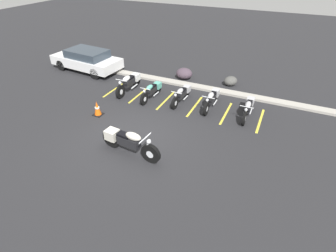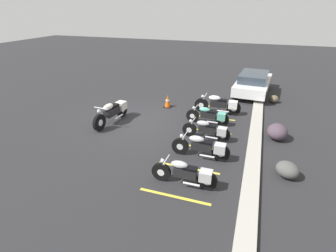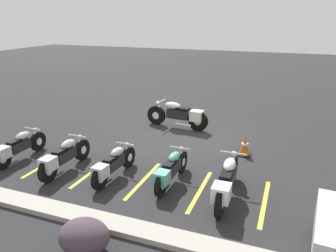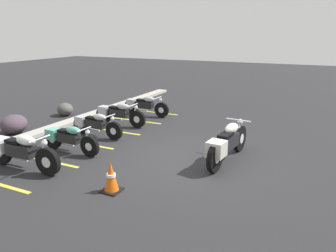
{
  "view_description": "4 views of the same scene",
  "coord_description": "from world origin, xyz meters",
  "px_view_note": "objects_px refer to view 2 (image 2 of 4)",
  "views": [
    {
      "loc": [
        4.71,
        -7.01,
        6.1
      ],
      "look_at": [
        1.14,
        0.75,
        0.42
      ],
      "focal_mm": 28.0,
      "sensor_mm": 36.0,
      "label": 1
    },
    {
      "loc": [
        9.95,
        5.14,
        4.93
      ],
      "look_at": [
        1.13,
        2.08,
        0.6
      ],
      "focal_mm": 28.0,
      "sensor_mm": 36.0,
      "label": 2
    },
    {
      "loc": [
        -3.47,
        10.21,
        4.02
      ],
      "look_at": [
        -0.22,
        1.7,
        0.95
      ],
      "focal_mm": 35.0,
      "sensor_mm": 36.0,
      "label": 3
    },
    {
      "loc": [
        -7.53,
        -3.0,
        3.25
      ],
      "look_at": [
        1.42,
        1.36,
        0.4
      ],
      "focal_mm": 35.0,
      "sensor_mm": 36.0,
      "label": 4
    }
  ],
  "objects_px": {
    "motorcycle_cream_featured": "(113,111)",
    "parked_bike_1": "(209,116)",
    "parked_bike_2": "(208,130)",
    "parked_bike_3": "(203,147)",
    "car_white": "(253,83)",
    "traffic_cone": "(168,101)",
    "landscape_rock_1": "(277,132)",
    "parked_bike_4": "(187,173)",
    "landscape_rock_2": "(287,170)",
    "landscape_rock_0": "(274,99)",
    "parked_bike_0": "(220,104)"
  },
  "relations": [
    {
      "from": "motorcycle_cream_featured",
      "to": "parked_bike_1",
      "type": "bearing_deg",
      "value": 111.5
    },
    {
      "from": "parked_bike_2",
      "to": "parked_bike_3",
      "type": "height_order",
      "value": "parked_bike_3"
    },
    {
      "from": "car_white",
      "to": "traffic_cone",
      "type": "height_order",
      "value": "car_white"
    },
    {
      "from": "motorcycle_cream_featured",
      "to": "traffic_cone",
      "type": "xyz_separation_m",
      "value": [
        -2.66,
        1.72,
        -0.2
      ]
    },
    {
      "from": "motorcycle_cream_featured",
      "to": "traffic_cone",
      "type": "relative_size",
      "value": 3.72
    },
    {
      "from": "motorcycle_cream_featured",
      "to": "landscape_rock_1",
      "type": "distance_m",
      "value": 7.11
    },
    {
      "from": "parked_bike_4",
      "to": "landscape_rock_2",
      "type": "xyz_separation_m",
      "value": [
        -1.44,
        2.85,
        -0.17
      ]
    },
    {
      "from": "parked_bike_3",
      "to": "car_white",
      "type": "distance_m",
      "value": 8.36
    },
    {
      "from": "parked_bike_3",
      "to": "landscape_rock_0",
      "type": "relative_size",
      "value": 4.15
    },
    {
      "from": "parked_bike_0",
      "to": "parked_bike_2",
      "type": "relative_size",
      "value": 1.17
    },
    {
      "from": "parked_bike_4",
      "to": "traffic_cone",
      "type": "relative_size",
      "value": 3.04
    },
    {
      "from": "parked_bike_0",
      "to": "parked_bike_4",
      "type": "xyz_separation_m",
      "value": [
        6.08,
        -0.0,
        -0.06
      ]
    },
    {
      "from": "parked_bike_3",
      "to": "landscape_rock_2",
      "type": "distance_m",
      "value": 2.75
    },
    {
      "from": "parked_bike_2",
      "to": "landscape_rock_2",
      "type": "distance_m",
      "value": 3.31
    },
    {
      "from": "parked_bike_1",
      "to": "landscape_rock_0",
      "type": "distance_m",
      "value": 4.92
    },
    {
      "from": "landscape_rock_0",
      "to": "landscape_rock_1",
      "type": "height_order",
      "value": "landscape_rock_1"
    },
    {
      "from": "traffic_cone",
      "to": "landscape_rock_0",
      "type": "bearing_deg",
      "value": 115.72
    },
    {
      "from": "parked_bike_4",
      "to": "parked_bike_0",
      "type": "bearing_deg",
      "value": -90.48
    },
    {
      "from": "parked_bike_2",
      "to": "parked_bike_1",
      "type": "bearing_deg",
      "value": -77.95
    },
    {
      "from": "parked_bike_0",
      "to": "landscape_rock_1",
      "type": "relative_size",
      "value": 2.48
    },
    {
      "from": "parked_bike_4",
      "to": "car_white",
      "type": "relative_size",
      "value": 0.45
    },
    {
      "from": "parked_bike_1",
      "to": "parked_bike_3",
      "type": "xyz_separation_m",
      "value": [
        2.95,
        0.35,
        0.03
      ]
    },
    {
      "from": "parked_bike_3",
      "to": "landscape_rock_2",
      "type": "xyz_separation_m",
      "value": [
        0.24,
        2.73,
        -0.18
      ]
    },
    {
      "from": "parked_bike_3",
      "to": "landscape_rock_2",
      "type": "height_order",
      "value": "parked_bike_3"
    },
    {
      "from": "parked_bike_0",
      "to": "traffic_cone",
      "type": "bearing_deg",
      "value": -1.04
    },
    {
      "from": "landscape_rock_1",
      "to": "traffic_cone",
      "type": "relative_size",
      "value": 1.39
    },
    {
      "from": "parked_bike_3",
      "to": "parked_bike_4",
      "type": "bearing_deg",
      "value": 86.16
    },
    {
      "from": "parked_bike_0",
      "to": "car_white",
      "type": "distance_m",
      "value": 4.12
    },
    {
      "from": "parked_bike_0",
      "to": "parked_bike_1",
      "type": "xyz_separation_m",
      "value": [
        1.44,
        -0.23,
        -0.07
      ]
    },
    {
      "from": "parked_bike_3",
      "to": "parked_bike_1",
      "type": "bearing_deg",
      "value": -82.96
    },
    {
      "from": "motorcycle_cream_featured",
      "to": "parked_bike_1",
      "type": "relative_size",
      "value": 1.26
    },
    {
      "from": "parked_bike_3",
      "to": "landscape_rock_1",
      "type": "xyz_separation_m",
      "value": [
        -2.39,
        2.51,
        -0.12
      ]
    },
    {
      "from": "parked_bike_4",
      "to": "traffic_cone",
      "type": "height_order",
      "value": "parked_bike_4"
    },
    {
      "from": "car_white",
      "to": "landscape_rock_2",
      "type": "xyz_separation_m",
      "value": [
        8.51,
        1.47,
        -0.43
      ]
    },
    {
      "from": "landscape_rock_1",
      "to": "parked_bike_3",
      "type": "bearing_deg",
      "value": -46.43
    },
    {
      "from": "parked_bike_0",
      "to": "landscape_rock_1",
      "type": "height_order",
      "value": "parked_bike_0"
    },
    {
      "from": "parked_bike_3",
      "to": "parked_bike_4",
      "type": "height_order",
      "value": "parked_bike_3"
    },
    {
      "from": "parked_bike_0",
      "to": "landscape_rock_0",
      "type": "distance_m",
      "value": 3.68
    },
    {
      "from": "motorcycle_cream_featured",
      "to": "parked_bike_1",
      "type": "xyz_separation_m",
      "value": [
        -1.22,
        4.22,
        -0.11
      ]
    },
    {
      "from": "landscape_rock_1",
      "to": "landscape_rock_0",
      "type": "bearing_deg",
      "value": -179.7
    },
    {
      "from": "landscape_rock_2",
      "to": "traffic_cone",
      "type": "relative_size",
      "value": 1.11
    },
    {
      "from": "landscape_rock_0",
      "to": "traffic_cone",
      "type": "distance_m",
      "value": 5.92
    },
    {
      "from": "parked_bike_1",
      "to": "parked_bike_0",
      "type": "bearing_deg",
      "value": -97.1
    },
    {
      "from": "parked_bike_0",
      "to": "parked_bike_4",
      "type": "bearing_deg",
      "value": 89.2
    },
    {
      "from": "parked_bike_0",
      "to": "landscape_rock_1",
      "type": "xyz_separation_m",
      "value": [
        2.0,
        2.63,
        -0.16
      ]
    },
    {
      "from": "parked_bike_3",
      "to": "parked_bike_4",
      "type": "distance_m",
      "value": 1.69
    },
    {
      "from": "parked_bike_2",
      "to": "landscape_rock_2",
      "type": "bearing_deg",
      "value": 151.78
    },
    {
      "from": "parked_bike_3",
      "to": "traffic_cone",
      "type": "distance_m",
      "value": 5.24
    },
    {
      "from": "landscape_rock_1",
      "to": "motorcycle_cream_featured",
      "type": "bearing_deg",
      "value": -84.77
    },
    {
      "from": "parked_bike_2",
      "to": "parked_bike_0",
      "type": "bearing_deg",
      "value": -86.96
    }
  ]
}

